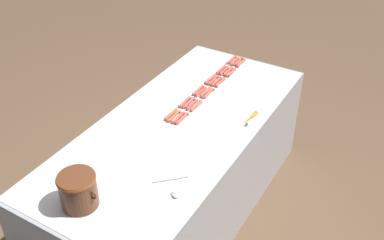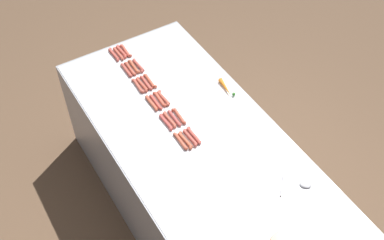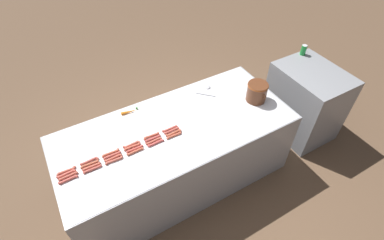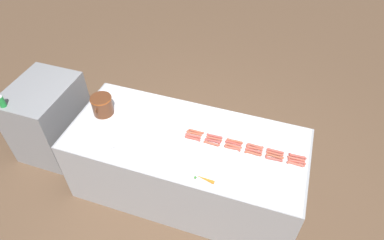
{
  "view_description": "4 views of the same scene",
  "coord_description": "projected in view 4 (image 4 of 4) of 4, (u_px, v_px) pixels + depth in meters",
  "views": [
    {
      "loc": [
        -1.39,
        2.17,
        2.69
      ],
      "look_at": [
        -0.11,
        -0.0,
        0.91
      ],
      "focal_mm": 42.24,
      "sensor_mm": 36.0,
      "label": 1
    },
    {
      "loc": [
        1.05,
        1.6,
        3.21
      ],
      "look_at": [
        -0.05,
        -0.18,
        0.85
      ],
      "focal_mm": 45.1,
      "sensor_mm": 36.0,
      "label": 2
    },
    {
      "loc": [
        1.75,
        -0.82,
        2.86
      ],
      "look_at": [
        0.06,
        0.15,
        0.9
      ],
      "focal_mm": 26.88,
      "sensor_mm": 36.0,
      "label": 3
    },
    {
      "loc": [
        -2.05,
        -0.75,
        3.24
      ],
      "look_at": [
        0.14,
        -0.01,
        0.95
      ],
      "focal_mm": 31.39,
      "sensor_mm": 36.0,
      "label": 4
    }
  ],
  "objects": [
    {
      "name": "ground_plane",
      "position": [
        187.0,
        187.0,
        3.83
      ],
      "size": [
        20.0,
        20.0,
        0.0
      ],
      "primitive_type": "plane",
      "color": "brown"
    },
    {
      "name": "griddle_counter",
      "position": [
        187.0,
        165.0,
        3.53
      ],
      "size": [
        1.03,
        2.34,
        0.83
      ],
      "color": "#9EA0A5",
      "rests_on": "ground_plane"
    },
    {
      "name": "back_cabinet",
      "position": [
        49.0,
        118.0,
        3.97
      ],
      "size": [
        0.83,
        0.64,
        0.92
      ],
      "primitive_type": "cube",
      "color": "gray",
      "rests_on": "ground_plane"
    },
    {
      "name": "hot_dog_0",
      "position": [
        296.0,
        164.0,
        3.0
      ],
      "size": [
        0.03,
        0.16,
        0.02
      ],
      "color": "#B95140",
      "rests_on": "griddle_counter"
    },
    {
      "name": "hot_dog_1",
      "position": [
        274.0,
        159.0,
        3.05
      ],
      "size": [
        0.03,
        0.16,
        0.02
      ],
      "color": "#AB4A40",
      "rests_on": "griddle_counter"
    },
    {
      "name": "hot_dog_2",
      "position": [
        253.0,
        153.0,
        3.09
      ],
      "size": [
        0.03,
        0.16,
        0.02
      ],
      "color": "#B14F39",
      "rests_on": "griddle_counter"
    },
    {
      "name": "hot_dog_3",
      "position": [
        232.0,
        148.0,
        3.13
      ],
      "size": [
        0.03,
        0.16,
        0.02
      ],
      "color": "#B1503F",
      "rests_on": "griddle_counter"
    },
    {
      "name": "hot_dog_4",
      "position": [
        212.0,
        143.0,
        3.18
      ],
      "size": [
        0.03,
        0.16,
        0.02
      ],
      "color": "#B14E3A",
      "rests_on": "griddle_counter"
    },
    {
      "name": "hot_dog_5",
      "position": [
        193.0,
        138.0,
        3.22
      ],
      "size": [
        0.03,
        0.16,
        0.02
      ],
      "color": "#B34A3E",
      "rests_on": "griddle_counter"
    },
    {
      "name": "hot_dog_6",
      "position": [
        297.0,
        162.0,
        3.02
      ],
      "size": [
        0.03,
        0.16,
        0.02
      ],
      "color": "#B94D40",
      "rests_on": "griddle_counter"
    },
    {
      "name": "hot_dog_7",
      "position": [
        275.0,
        156.0,
        3.06
      ],
      "size": [
        0.03,
        0.16,
        0.02
      ],
      "color": "#AD533A",
      "rests_on": "griddle_counter"
    },
    {
      "name": "hot_dog_8",
      "position": [
        254.0,
        151.0,
        3.11
      ],
      "size": [
        0.03,
        0.16,
        0.02
      ],
      "color": "#AE4C41",
      "rests_on": "griddle_counter"
    },
    {
      "name": "hot_dog_9",
      "position": [
        234.0,
        146.0,
        3.15
      ],
      "size": [
        0.03,
        0.16,
        0.02
      ],
      "color": "#B8503C",
      "rests_on": "griddle_counter"
    },
    {
      "name": "hot_dog_10",
      "position": [
        213.0,
        141.0,
        3.2
      ],
      "size": [
        0.02,
        0.16,
        0.02
      ],
      "color": "#AB4641",
      "rests_on": "griddle_counter"
    },
    {
      "name": "hot_dog_11",
      "position": [
        193.0,
        136.0,
        3.24
      ],
      "size": [
        0.03,
        0.16,
        0.02
      ],
      "color": "#AD4C41",
      "rests_on": "griddle_counter"
    },
    {
      "name": "hot_dog_12",
      "position": [
        296.0,
        159.0,
        3.04
      ],
      "size": [
        0.03,
        0.16,
        0.02
      ],
      "color": "#B05040",
      "rests_on": "griddle_counter"
    },
    {
      "name": "hot_dog_13",
      "position": [
        275.0,
        153.0,
        3.09
      ],
      "size": [
        0.03,
        0.16,
        0.02
      ],
      "color": "#B14F3C",
      "rests_on": "griddle_counter"
    },
    {
      "name": "hot_dog_14",
      "position": [
        254.0,
        148.0,
        3.13
      ],
      "size": [
        0.03,
        0.16,
        0.02
      ],
      "color": "#AE4C3A",
      "rests_on": "griddle_counter"
    },
    {
      "name": "hot_dog_15",
      "position": [
        233.0,
        143.0,
        3.18
      ],
      "size": [
        0.03,
        0.16,
        0.02
      ],
      "color": "#B6463C",
      "rests_on": "griddle_counter"
    },
    {
      "name": "hot_dog_16",
      "position": [
        214.0,
        138.0,
        3.22
      ],
      "size": [
        0.03,
        0.16,
        0.02
      ],
      "color": "#AB503E",
      "rests_on": "griddle_counter"
    },
    {
      "name": "hot_dog_17",
      "position": [
        194.0,
        133.0,
        3.27
      ],
      "size": [
        0.03,
        0.16,
        0.02
      ],
      "color": "#AF5239",
      "rests_on": "griddle_counter"
    },
    {
      "name": "hot_dog_18",
      "position": [
        298.0,
        156.0,
        3.06
      ],
      "size": [
        0.03,
        0.16,
        0.02
      ],
      "color": "#B54A3F",
      "rests_on": "griddle_counter"
    },
    {
      "name": "hot_dog_19",
      "position": [
        275.0,
        151.0,
        3.11
      ],
      "size": [
        0.03,
        0.16,
        0.02
      ],
      "color": "#AE4A3F",
      "rests_on": "griddle_counter"
    },
    {
      "name": "hot_dog_20",
      "position": [
        255.0,
        146.0,
        3.15
      ],
      "size": [
        0.03,
        0.16,
        0.02
      ],
      "color": "#B05141",
      "rests_on": "griddle_counter"
    },
    {
      "name": "hot_dog_21",
      "position": [
        235.0,
        141.0,
        3.2
      ],
      "size": [
        0.03,
        0.16,
        0.02
      ],
      "color": "#B3513A",
      "rests_on": "griddle_counter"
    },
    {
      "name": "hot_dog_22",
      "position": [
        215.0,
        136.0,
        3.24
      ],
      "size": [
        0.03,
        0.16,
        0.02
      ],
      "color": "#B94741",
      "rests_on": "griddle_counter"
    },
    {
      "name": "hot_dog_23",
      "position": [
        196.0,
        131.0,
        3.29
      ],
      "size": [
        0.03,
        0.16,
        0.02
      ],
      "color": "#B2503A",
      "rests_on": "griddle_counter"
    },
    {
      "name": "bean_pot",
      "position": [
        102.0,
        104.0,
        3.41
      ],
      "size": [
        0.27,
        0.22,
        0.21
      ],
      "color": "#562D19",
      "rests_on": "griddle_counter"
    },
    {
      "name": "serving_spoon",
      "position": [
        118.0,
        148.0,
        3.14
      ],
      "size": [
        0.22,
        0.22,
        0.02
      ],
      "color": "#B7B7BC",
      "rests_on": "griddle_counter"
    },
    {
      "name": "carrot",
      "position": [
        204.0,
        179.0,
        2.88
      ],
      "size": [
        0.06,
        0.18,
        0.03
      ],
      "color": "orange",
      "rests_on": "griddle_counter"
    },
    {
      "name": "soda_can",
      "position": [
        1.0,
        101.0,
        3.4
      ],
      "size": [
        0.07,
        0.07,
        0.12
      ],
      "color": "#1E8C38",
      "rests_on": "back_cabinet"
    }
  ]
}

